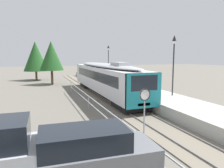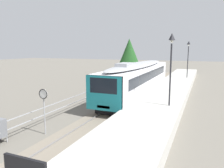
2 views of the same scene
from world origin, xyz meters
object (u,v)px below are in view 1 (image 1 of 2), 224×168
object	(u,v)px
commuter_train	(105,77)
parked_suv_grey	(89,156)
speed_limit_sign	(145,102)
platform_lamp_mid_platform	(174,54)
platform_lamp_far_end	(108,55)

from	to	relation	value
commuter_train	parked_suv_grey	size ratio (longest dim) A/B	3.90
speed_limit_sign	parked_suv_grey	size ratio (longest dim) A/B	0.60
platform_lamp_mid_platform	platform_lamp_far_end	distance (m)	17.68
commuter_train	platform_lamp_mid_platform	world-z (taller)	platform_lamp_mid_platform
platform_lamp_far_end	speed_limit_sign	world-z (taller)	platform_lamp_far_end
platform_lamp_far_end	speed_limit_sign	bearing A→B (deg)	-104.88
commuter_train	parked_suv_grey	world-z (taller)	commuter_train
commuter_train	platform_lamp_mid_platform	bearing A→B (deg)	-56.55
platform_lamp_far_end	platform_lamp_mid_platform	bearing A→B (deg)	-90.00
platform_lamp_mid_platform	platform_lamp_far_end	world-z (taller)	same
speed_limit_sign	parked_suv_grey	world-z (taller)	speed_limit_sign
platform_lamp_mid_platform	parked_suv_grey	size ratio (longest dim) A/B	1.14
commuter_train	speed_limit_sign	world-z (taller)	commuter_train
parked_suv_grey	speed_limit_sign	bearing A→B (deg)	35.75
platform_lamp_far_end	speed_limit_sign	distance (m)	25.05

